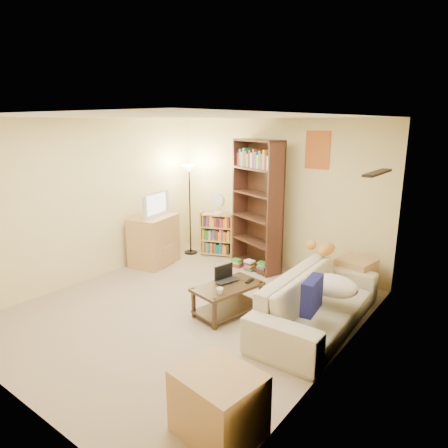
{
  "coord_description": "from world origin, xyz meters",
  "views": [
    {
      "loc": [
        3.32,
        -3.61,
        2.44
      ],
      "look_at": [
        0.06,
        0.72,
        1.05
      ],
      "focal_mm": 32.0,
      "sensor_mm": 36.0,
      "label": 1
    }
  ],
  "objects_px": {
    "coffee_table": "(228,296)",
    "tall_bookshelf": "(257,202)",
    "tabby_cat": "(324,248)",
    "television": "(152,204)",
    "mug": "(220,291)",
    "tv_stand": "(154,240)",
    "laptop": "(230,282)",
    "floor_lamp": "(189,184)",
    "side_table": "(355,277)",
    "desk_fan": "(218,202)",
    "end_cabinet": "(218,403)",
    "sofa": "(318,302)",
    "short_bookshelf": "(217,234)"
  },
  "relations": [
    {
      "from": "end_cabinet",
      "to": "sofa",
      "type": "bearing_deg",
      "value": 92.72
    },
    {
      "from": "floor_lamp",
      "to": "side_table",
      "type": "xyz_separation_m",
      "value": [
        3.16,
        0.02,
        -1.07
      ]
    },
    {
      "from": "mug",
      "to": "side_table",
      "type": "bearing_deg",
      "value": 61.52
    },
    {
      "from": "coffee_table",
      "to": "laptop",
      "type": "xyz_separation_m",
      "value": [
        -0.02,
        0.08,
        0.16
      ]
    },
    {
      "from": "laptop",
      "to": "end_cabinet",
      "type": "relative_size",
      "value": 0.6
    },
    {
      "from": "tv_stand",
      "to": "floor_lamp",
      "type": "distance_m",
      "value": 1.23
    },
    {
      "from": "laptop",
      "to": "tall_bookshelf",
      "type": "xyz_separation_m",
      "value": [
        -0.61,
        1.59,
        0.73
      ]
    },
    {
      "from": "floor_lamp",
      "to": "tall_bookshelf",
      "type": "bearing_deg",
      "value": 3.36
    },
    {
      "from": "floor_lamp",
      "to": "end_cabinet",
      "type": "relative_size",
      "value": 2.6
    },
    {
      "from": "mug",
      "to": "tv_stand",
      "type": "distance_m",
      "value": 2.48
    },
    {
      "from": "desk_fan",
      "to": "side_table",
      "type": "bearing_deg",
      "value": -3.57
    },
    {
      "from": "mug",
      "to": "floor_lamp",
      "type": "distance_m",
      "value": 2.97
    },
    {
      "from": "coffee_table",
      "to": "sofa",
      "type": "bearing_deg",
      "value": 32.9
    },
    {
      "from": "desk_fan",
      "to": "end_cabinet",
      "type": "xyz_separation_m",
      "value": [
        2.71,
        -3.48,
        -0.76
      ]
    },
    {
      "from": "coffee_table",
      "to": "short_bookshelf",
      "type": "bearing_deg",
      "value": 143.14
    },
    {
      "from": "sofa",
      "to": "mug",
      "type": "xyz_separation_m",
      "value": [
        -0.98,
        -0.68,
        0.12
      ]
    },
    {
      "from": "tall_bookshelf",
      "to": "desk_fan",
      "type": "xyz_separation_m",
      "value": [
        -0.91,
        0.1,
        -0.12
      ]
    },
    {
      "from": "tabby_cat",
      "to": "short_bookshelf",
      "type": "distance_m",
      "value": 2.43
    },
    {
      "from": "tall_bookshelf",
      "to": "desk_fan",
      "type": "height_order",
      "value": "tall_bookshelf"
    },
    {
      "from": "sofa",
      "to": "tall_bookshelf",
      "type": "relative_size",
      "value": 1.02
    },
    {
      "from": "short_bookshelf",
      "to": "end_cabinet",
      "type": "distance_m",
      "value": 4.47
    },
    {
      "from": "laptop",
      "to": "television",
      "type": "height_order",
      "value": "television"
    },
    {
      "from": "laptop",
      "to": "end_cabinet",
      "type": "xyz_separation_m",
      "value": [
        1.19,
        -1.78,
        -0.14
      ]
    },
    {
      "from": "tabby_cat",
      "to": "television",
      "type": "distance_m",
      "value": 2.99
    },
    {
      "from": "tabby_cat",
      "to": "television",
      "type": "height_order",
      "value": "television"
    },
    {
      "from": "short_bookshelf",
      "to": "television",
      "type": "bearing_deg",
      "value": -140.69
    },
    {
      "from": "tall_bookshelf",
      "to": "side_table",
      "type": "relative_size",
      "value": 4.05
    },
    {
      "from": "sofa",
      "to": "side_table",
      "type": "bearing_deg",
      "value": -3.67
    },
    {
      "from": "tv_stand",
      "to": "mug",
      "type": "bearing_deg",
      "value": -36.43
    },
    {
      "from": "mug",
      "to": "side_table",
      "type": "height_order",
      "value": "side_table"
    },
    {
      "from": "laptop",
      "to": "end_cabinet",
      "type": "height_order",
      "value": "end_cabinet"
    },
    {
      "from": "mug",
      "to": "television",
      "type": "bearing_deg",
      "value": 155.29
    },
    {
      "from": "television",
      "to": "side_table",
      "type": "xyz_separation_m",
      "value": [
        3.28,
        0.85,
        -0.8
      ]
    },
    {
      "from": "coffee_table",
      "to": "tabby_cat",
      "type": "bearing_deg",
      "value": 70.58
    },
    {
      "from": "short_bookshelf",
      "to": "floor_lamp",
      "type": "relative_size",
      "value": 0.47
    },
    {
      "from": "mug",
      "to": "television",
      "type": "height_order",
      "value": "television"
    },
    {
      "from": "laptop",
      "to": "mug",
      "type": "xyz_separation_m",
      "value": [
        0.1,
        -0.35,
        0.03
      ]
    },
    {
      "from": "coffee_table",
      "to": "tall_bookshelf",
      "type": "height_order",
      "value": "tall_bookshelf"
    },
    {
      "from": "coffee_table",
      "to": "end_cabinet",
      "type": "bearing_deg",
      "value": -43.43
    },
    {
      "from": "sofa",
      "to": "tv_stand",
      "type": "xyz_separation_m",
      "value": [
        -3.24,
        0.36,
        0.11
      ]
    },
    {
      "from": "sofa",
      "to": "desk_fan",
      "type": "distance_m",
      "value": 3.03
    },
    {
      "from": "end_cabinet",
      "to": "tv_stand",
      "type": "bearing_deg",
      "value": 143.55
    },
    {
      "from": "side_table",
      "to": "end_cabinet",
      "type": "relative_size",
      "value": 0.83
    },
    {
      "from": "floor_lamp",
      "to": "laptop",
      "type": "bearing_deg",
      "value": -36.56
    },
    {
      "from": "laptop",
      "to": "mug",
      "type": "bearing_deg",
      "value": -149.34
    },
    {
      "from": "tall_bookshelf",
      "to": "end_cabinet",
      "type": "height_order",
      "value": "tall_bookshelf"
    },
    {
      "from": "coffee_table",
      "to": "mug",
      "type": "height_order",
      "value": "mug"
    },
    {
      "from": "side_table",
      "to": "mug",
      "type": "bearing_deg",
      "value": -118.48
    },
    {
      "from": "tabby_cat",
      "to": "desk_fan",
      "type": "bearing_deg",
      "value": 166.78
    },
    {
      "from": "laptop",
      "to": "tv_stand",
      "type": "relative_size",
      "value": 0.45
    }
  ]
}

